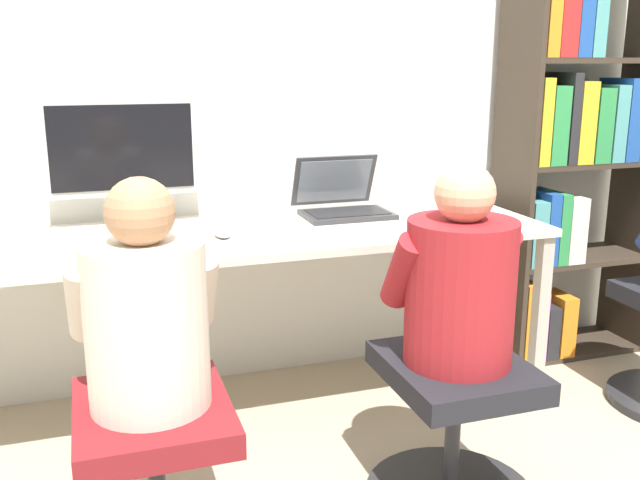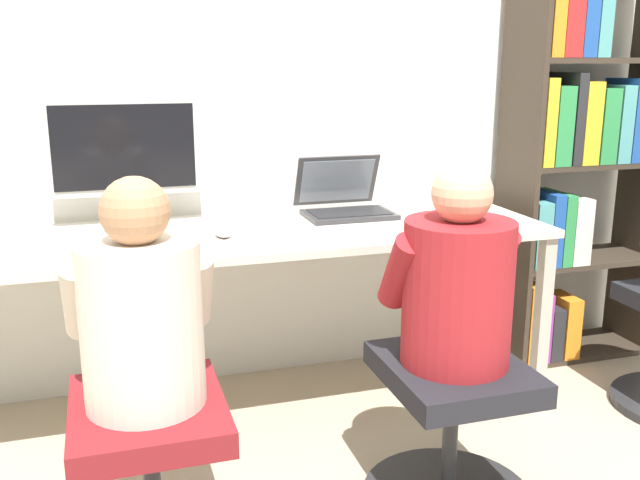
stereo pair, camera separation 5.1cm
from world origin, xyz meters
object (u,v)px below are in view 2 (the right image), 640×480
desktop_monitor (125,154)px  office_chair_left (152,476)px  person_at_laptop (457,282)px  laptop (345,203)px  bookshelf (572,156)px  keyboard (142,238)px  office_chair_right (450,429)px  person_at_monitor (141,311)px

desktop_monitor → office_chair_left: desktop_monitor is taller
person_at_laptop → laptop: bearing=91.6°
desktop_monitor → bookshelf: bookshelf is taller
person_at_laptop → keyboard: bearing=140.1°
keyboard → bookshelf: size_ratio=0.24×
office_chair_left → person_at_laptop: bearing=-0.3°
keyboard → office_chair_left: keyboard is taller
office_chair_right → office_chair_left: bearing=179.4°
office_chair_right → person_at_monitor: 1.02m
office_chair_right → person_at_monitor: person_at_monitor is taller
laptop → desktop_monitor: bearing=176.0°
office_chair_left → office_chair_right: (0.90, -0.01, 0.00)m
person_at_laptop → bookshelf: bookshelf is taller
keyboard → bookshelf: bearing=5.8°
bookshelf → desktop_monitor: bearing=177.5°
keyboard → person_at_laptop: (0.85, -0.71, -0.02)m
desktop_monitor → person_at_monitor: size_ratio=0.95×
laptop → office_chair_left: 1.38m
laptop → keyboard: bearing=-165.5°
office_chair_left → bookshelf: (1.93, 0.90, 0.69)m
office_chair_right → laptop: bearing=91.6°
office_chair_left → bookshelf: bookshelf is taller
office_chair_left → person_at_monitor: size_ratio=0.88×
desktop_monitor → person_at_monitor: (-0.02, -0.98, -0.28)m
office_chair_right → desktop_monitor: bearing=131.7°
laptop → office_chair_left: bearing=-133.5°
desktop_monitor → laptop: bearing=-4.0°
desktop_monitor → bookshelf: bearing=-2.5°
desktop_monitor → person_at_laptop: (0.88, -0.99, -0.29)m
person_at_laptop → office_chair_left: bearing=179.7°
laptop → person_at_monitor: size_ratio=0.59×
office_chair_right → bookshelf: 1.54m
laptop → office_chair_left: (-0.87, -0.92, -0.54)m
desktop_monitor → person_at_monitor: bearing=-91.0°
laptop → person_at_laptop: person_at_laptop is taller
person_at_laptop → bookshelf: 1.39m
laptop → bookshelf: (1.06, -0.02, 0.15)m
keyboard → office_chair_left: 0.87m
office_chair_left → person_at_laptop: (0.90, -0.00, 0.47)m
desktop_monitor → laptop: (0.86, -0.06, -0.22)m
person_at_monitor → office_chair_left: bearing=-90.0°
office_chair_right → person_at_laptop: bearing=90.0°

